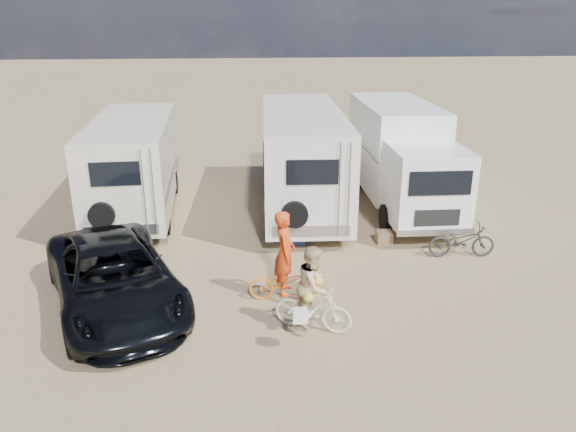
{
  "coord_description": "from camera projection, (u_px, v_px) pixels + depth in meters",
  "views": [
    {
      "loc": [
        -1.62,
        -9.81,
        6.05
      ],
      "look_at": [
        -0.53,
        2.9,
        1.3
      ],
      "focal_mm": 34.19,
      "sensor_mm": 36.0,
      "label": 1
    }
  ],
  "objects": [
    {
      "name": "bike_woman",
      "position": [
        313.0,
        308.0,
        10.97
      ],
      "size": [
        1.66,
        1.07,
        0.97
      ],
      "primitive_type": "imported",
      "rotation": [
        0.0,
        0.0,
        1.16
      ],
      "color": "beige",
      "rests_on": "ground"
    },
    {
      "name": "rv_left",
      "position": [
        134.0,
        168.0,
        17.11
      ],
      "size": [
        2.57,
        6.55,
        2.98
      ],
      "primitive_type": null,
      "rotation": [
        0.0,
        0.0,
        0.05
      ],
      "color": "silver",
      "rests_on": "ground"
    },
    {
      "name": "rider_man",
      "position": [
        285.0,
        260.0,
        11.99
      ],
      "size": [
        0.51,
        0.73,
        1.92
      ],
      "primitive_type": "imported",
      "rotation": [
        0.0,
        0.0,
        1.5
      ],
      "color": "#E34115",
      "rests_on": "ground"
    },
    {
      "name": "bike_man",
      "position": [
        285.0,
        282.0,
        12.18
      ],
      "size": [
        1.62,
        0.66,
        0.83
      ],
      "primitive_type": "imported",
      "rotation": [
        0.0,
        0.0,
        1.5
      ],
      "color": "orange",
      "rests_on": "ground"
    },
    {
      "name": "bike_parked",
      "position": [
        462.0,
        241.0,
        14.31
      ],
      "size": [
        1.76,
        0.69,
        0.91
      ],
      "primitive_type": "imported",
      "rotation": [
        0.0,
        0.0,
        1.52
      ],
      "color": "#242624",
      "rests_on": "ground"
    },
    {
      "name": "crate",
      "position": [
        384.0,
        237.0,
        15.26
      ],
      "size": [
        0.44,
        0.44,
        0.34
      ],
      "primitive_type": "cube",
      "rotation": [
        0.0,
        0.0,
        -0.04
      ],
      "color": "#8E6C49",
      "rests_on": "ground"
    },
    {
      "name": "cooler",
      "position": [
        296.0,
        237.0,
        15.19
      ],
      "size": [
        0.51,
        0.38,
        0.39
      ],
      "primitive_type": "cube",
      "rotation": [
        0.0,
        0.0,
        -0.06
      ],
      "color": "#304F95",
      "rests_on": "ground"
    },
    {
      "name": "ground",
      "position": [
        325.0,
        322.0,
        11.4
      ],
      "size": [
        140.0,
        140.0,
        0.0
      ],
      "primitive_type": "plane",
      "color": "#99815B",
      "rests_on": "ground"
    },
    {
      "name": "box_truck",
      "position": [
        402.0,
        159.0,
        17.57
      ],
      "size": [
        2.29,
        7.11,
        3.26
      ],
      "primitive_type": null,
      "rotation": [
        0.0,
        0.0,
        -0.01
      ],
      "color": "white",
      "rests_on": "ground"
    },
    {
      "name": "rider_woman",
      "position": [
        313.0,
        293.0,
        10.85
      ],
      "size": [
        0.89,
        0.98,
        1.65
      ],
      "primitive_type": "imported",
      "rotation": [
        0.0,
        0.0,
        1.16
      ],
      "color": "#D5B27F",
      "rests_on": "ground"
    },
    {
      "name": "dark_suv",
      "position": [
        114.0,
        278.0,
        11.72
      ],
      "size": [
        4.16,
        5.72,
        1.45
      ],
      "primitive_type": "imported",
      "rotation": [
        0.0,
        0.0,
        0.38
      ],
      "color": "black",
      "rests_on": "ground"
    },
    {
      "name": "rv_main",
      "position": [
        302.0,
        161.0,
        17.44
      ],
      "size": [
        2.71,
        7.45,
        3.19
      ],
      "primitive_type": null,
      "rotation": [
        0.0,
        0.0,
        -0.04
      ],
      "color": "white",
      "rests_on": "ground"
    }
  ]
}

